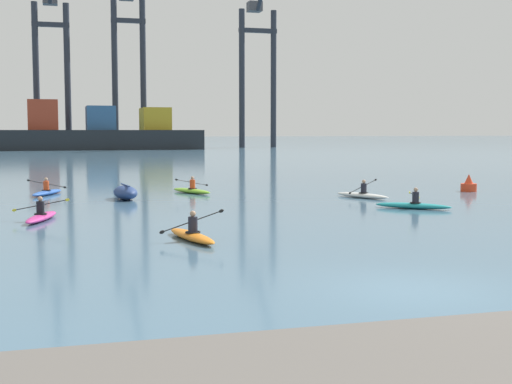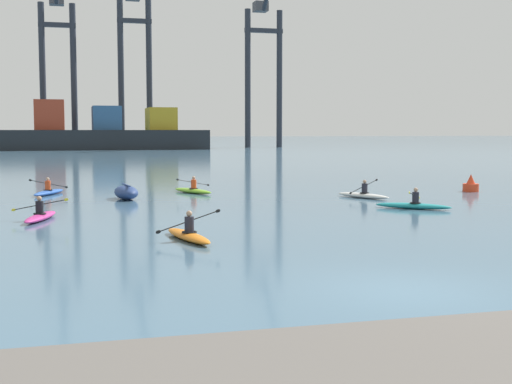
{
  "view_description": "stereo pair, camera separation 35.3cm",
  "coord_description": "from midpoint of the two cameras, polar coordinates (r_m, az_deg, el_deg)",
  "views": [
    {
      "loc": [
        -7.35,
        -13.42,
        3.48
      ],
      "look_at": [
        1.44,
        17.98,
        0.6
      ],
      "focal_mm": 48.84,
      "sensor_mm": 36.0,
      "label": 1
    },
    {
      "loc": [
        -7.01,
        -13.52,
        3.48
      ],
      "look_at": [
        1.44,
        17.98,
        0.6
      ],
      "focal_mm": 48.84,
      "sensor_mm": 36.0,
      "label": 2
    }
  ],
  "objects": [
    {
      "name": "gantry_crane_west_mid",
      "position": [
        142.61,
        -15.87,
        11.09
      ],
      "size": [
        7.06,
        18.41,
        39.14
      ],
      "color": "#232833",
      "rests_on": "ground"
    },
    {
      "name": "kayak_white",
      "position": [
        36.46,
        9.04,
        -0.22
      ],
      "size": [
        2.03,
        3.33,
        0.98
      ],
      "color": "silver",
      "rests_on": "ground"
    },
    {
      "name": "gantry_crane_east",
      "position": [
        146.21,
        0.74,
        11.08
      ],
      "size": [
        8.02,
        15.76,
        39.23
      ],
      "color": "#232833",
      "rests_on": "ground"
    },
    {
      "name": "capsized_dinghy",
      "position": [
        35.93,
        -10.31,
        -0.03
      ],
      "size": [
        1.41,
        2.71,
        0.76
      ],
      "color": "navy",
      "rests_on": "ground"
    },
    {
      "name": "container_barge",
      "position": [
        132.97,
        -12.15,
        4.7
      ],
      "size": [
        36.85,
        11.95,
        9.0
      ],
      "color": "#1E2328",
      "rests_on": "ground"
    },
    {
      "name": "kayak_magenta",
      "position": [
        28.32,
        -16.9,
        -1.88
      ],
      "size": [
        2.19,
        3.44,
        0.95
      ],
      "color": "#C13384",
      "rests_on": "ground"
    },
    {
      "name": "kayak_blue",
      "position": [
        39.44,
        -16.37,
        0.03
      ],
      "size": [
        2.09,
        3.36,
        0.95
      ],
      "color": "#2856B2",
      "rests_on": "ground"
    },
    {
      "name": "ground_plane",
      "position": [
        15.66,
        12.85,
        -7.92
      ],
      "size": [
        800.0,
        800.0,
        0.0
      ],
      "primitive_type": "plane",
      "color": "#476B84"
    },
    {
      "name": "kayak_orange",
      "position": [
        22.3,
        -5.11,
        -3.5
      ],
      "size": [
        2.19,
        3.45,
        0.96
      ],
      "color": "orange",
      "rests_on": "ground"
    },
    {
      "name": "kayak_teal",
      "position": [
        31.84,
        13.08,
        -1.05
      ],
      "size": [
        2.99,
        2.64,
        0.95
      ],
      "color": "teal",
      "rests_on": "ground"
    },
    {
      "name": "channel_buoy",
      "position": [
        41.75,
        17.41,
        0.53
      ],
      "size": [
        0.9,
        0.9,
        1.0
      ],
      "color": "red",
      "rests_on": "ground"
    },
    {
      "name": "gantry_crane_east_mid",
      "position": [
        144.34,
        -9.8,
        11.49
      ],
      "size": [
        6.86,
        20.8,
        38.76
      ],
      "color": "#232833",
      "rests_on": "ground"
    },
    {
      "name": "kayak_lime",
      "position": [
        38.95,
        -4.94,
        0.16
      ],
      "size": [
        2.06,
        3.33,
        0.95
      ],
      "color": "#7ABC2D",
      "rests_on": "ground"
    }
  ]
}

